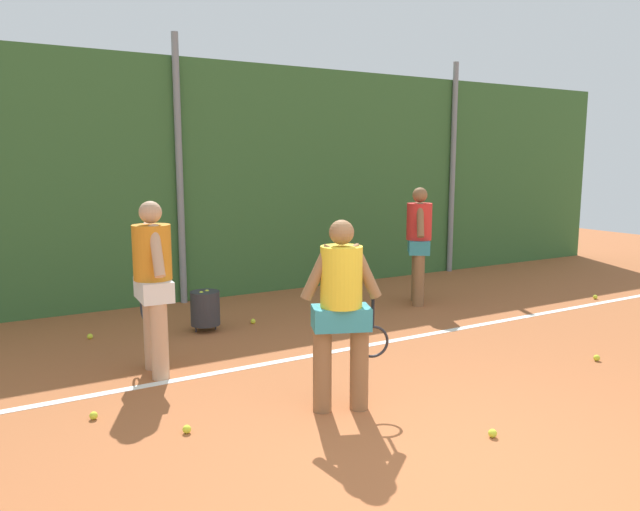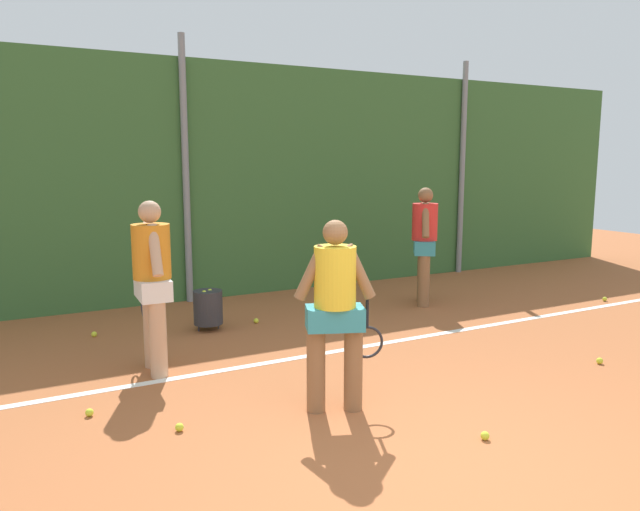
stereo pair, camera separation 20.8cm
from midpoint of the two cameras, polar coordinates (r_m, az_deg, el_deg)
The scene contains 16 objects.
ground_plane at distance 5.62m, azimuth -0.94°, elevation -12.88°, with size 27.75×27.75×0.00m, color #A85B33.
hedge_fence_backdrop at distance 9.20m, azimuth -14.07°, elevation 6.74°, with size 18.04×0.25×3.56m, color #386633.
fence_post_center at distance 9.03m, azimuth -13.80°, elevation 7.71°, with size 0.10×0.10×3.87m, color gray.
fence_post_right at distance 11.61m, azimuth 11.92°, elevation 7.99°, with size 0.10×0.10×3.87m, color gray.
court_baseline_paint at distance 6.43m, azimuth -5.20°, elevation -10.00°, with size 13.18×0.10×0.01m, color white.
player_foreground_near at distance 4.99m, azimuth 0.86°, elevation -4.78°, with size 0.74×0.43×1.62m.
player_midcourt at distance 6.10m, azimuth -16.46°, elevation -2.11°, with size 0.37×0.80×1.71m.
player_backcourt_far at distance 8.91m, azimuth 8.66°, elevation 1.57°, with size 0.53×0.61×1.71m.
ball_hopper at distance 7.62m, azimuth -11.58°, elevation -4.89°, with size 0.36×0.36×0.51m.
tennis_ball_0 at distance 4.98m, azimuth -13.70°, elevation -15.68°, with size 0.07×0.07×0.07m, color #CCDB33.
tennis_ball_1 at distance 7.91m, azimuth -7.11°, elevation -6.20°, with size 0.07×0.07×0.07m, color #CCDB33.
tennis_ball_4 at distance 5.44m, azimuth -21.69°, elevation -13.89°, with size 0.07×0.07×0.07m, color #CCDB33.
tennis_ball_5 at distance 4.94m, azimuth 14.80°, elevation -15.95°, with size 0.07×0.07×0.07m, color #CCDB33.
tennis_ball_6 at distance 7.03m, azimuth 23.92°, elevation -8.85°, with size 0.07×0.07×0.07m, color #CCDB33.
tennis_ball_8 at distance 7.73m, azimuth -21.65°, elevation -7.12°, with size 0.07×0.07×0.07m, color #CCDB33.
tennis_ball_9 at distance 10.09m, azimuth 24.05°, elevation -3.61°, with size 0.07×0.07×0.07m, color #CCDB33.
Camera 1 is at (-2.61, -2.73, 2.08)m, focal length 33.84 mm.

